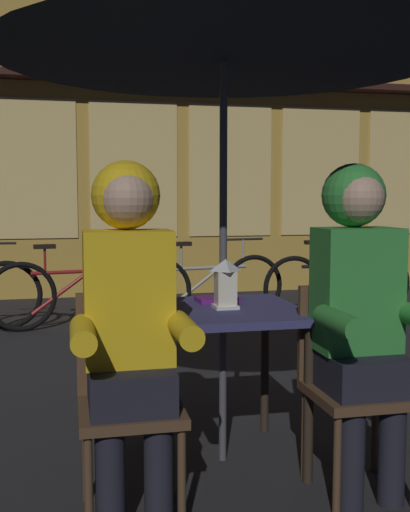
{
  "coord_description": "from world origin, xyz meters",
  "views": [
    {
      "loc": [
        -0.7,
        -2.78,
        1.26
      ],
      "look_at": [
        0.0,
        0.39,
        0.95
      ],
      "focal_mm": 43.41,
      "sensor_mm": 36.0,
      "label": 1
    }
  ],
  "objects_px": {
    "patio_umbrella": "(224,18)",
    "bicycle_fifth": "(338,284)",
    "lantern": "(226,283)",
    "chair_left": "(129,390)",
    "person_left_hooded": "(129,304)",
    "person_right_hooded": "(359,296)",
    "book": "(217,299)",
    "chair_right": "(351,375)",
    "bicycle_third": "(76,292)",
    "bicycle_fourth": "(208,287)",
    "cafe_table": "(223,329)"
  },
  "relations": [
    {
      "from": "patio_umbrella",
      "to": "person_right_hooded",
      "type": "bearing_deg",
      "value": -41.57
    },
    {
      "from": "chair_right",
      "to": "patio_umbrella",
      "type": "bearing_deg",
      "value": 142.45
    },
    {
      "from": "lantern",
      "to": "patio_umbrella",
      "type": "bearing_deg",
      "value": 113.84
    },
    {
      "from": "cafe_table",
      "to": "person_right_hooded",
      "type": "relative_size",
      "value": 0.53
    },
    {
      "from": "lantern",
      "to": "bicycle_fifth",
      "type": "distance_m",
      "value": 3.83
    },
    {
      "from": "chair_right",
      "to": "bicycle_third",
      "type": "height_order",
      "value": "chair_right"
    },
    {
      "from": "bicycle_fourth",
      "to": "book",
      "type": "relative_size",
      "value": 8.35
    },
    {
      "from": "person_right_hooded",
      "to": "person_left_hooded",
      "type": "bearing_deg",
      "value": 180.0
    },
    {
      "from": "chair_left",
      "to": "cafe_table",
      "type": "bearing_deg",
      "value": 37.55
    },
    {
      "from": "lantern",
      "to": "chair_left",
      "type": "height_order",
      "value": "lantern"
    },
    {
      "from": "lantern",
      "to": "chair_left",
      "type": "distance_m",
      "value": 0.71
    },
    {
      "from": "cafe_table",
      "to": "chair_left",
      "type": "height_order",
      "value": "chair_left"
    },
    {
      "from": "patio_umbrella",
      "to": "book",
      "type": "height_order",
      "value": "patio_umbrella"
    },
    {
      "from": "lantern",
      "to": "chair_right",
      "type": "xyz_separation_m",
      "value": [
        0.47,
        -0.35,
        -0.37
      ]
    },
    {
      "from": "bicycle_third",
      "to": "bicycle_fourth",
      "type": "distance_m",
      "value": 1.32
    },
    {
      "from": "bicycle_fifth",
      "to": "bicycle_fourth",
      "type": "bearing_deg",
      "value": 175.66
    },
    {
      "from": "lantern",
      "to": "person_right_hooded",
      "type": "height_order",
      "value": "person_right_hooded"
    },
    {
      "from": "patio_umbrella",
      "to": "person_left_hooded",
      "type": "distance_m",
      "value": 1.37
    },
    {
      "from": "patio_umbrella",
      "to": "chair_left",
      "type": "bearing_deg",
      "value": -142.45
    },
    {
      "from": "person_right_hooded",
      "to": "book",
      "type": "height_order",
      "value": "person_right_hooded"
    },
    {
      "from": "bicycle_third",
      "to": "bicycle_fourth",
      "type": "relative_size",
      "value": 1.0
    },
    {
      "from": "bicycle_third",
      "to": "bicycle_fifth",
      "type": "xyz_separation_m",
      "value": [
        2.7,
        -0.06,
        0.0
      ]
    },
    {
      "from": "person_left_hooded",
      "to": "book",
      "type": "xyz_separation_m",
      "value": [
        0.49,
        0.59,
        -0.09
      ]
    },
    {
      "from": "bicycle_fifth",
      "to": "patio_umbrella",
      "type": "bearing_deg",
      "value": -122.77
    },
    {
      "from": "person_left_hooded",
      "to": "bicycle_fifth",
      "type": "distance_m",
      "value": 4.44
    },
    {
      "from": "bicycle_fifth",
      "to": "book",
      "type": "bearing_deg",
      "value": -124.04
    },
    {
      "from": "cafe_table",
      "to": "person_left_hooded",
      "type": "distance_m",
      "value": 0.67
    },
    {
      "from": "person_left_hooded",
      "to": "chair_right",
      "type": "bearing_deg",
      "value": 3.39
    },
    {
      "from": "lantern",
      "to": "bicycle_third",
      "type": "relative_size",
      "value": 0.14
    },
    {
      "from": "chair_left",
      "to": "lantern",
      "type": "bearing_deg",
      "value": 35.84
    },
    {
      "from": "patio_umbrella",
      "to": "person_left_hooded",
      "type": "height_order",
      "value": "patio_umbrella"
    },
    {
      "from": "patio_umbrella",
      "to": "cafe_table",
      "type": "bearing_deg",
      "value": 0.0
    },
    {
      "from": "chair_left",
      "to": "bicycle_third",
      "type": "relative_size",
      "value": 0.52
    },
    {
      "from": "person_left_hooded",
      "to": "book",
      "type": "height_order",
      "value": "person_left_hooded"
    },
    {
      "from": "person_right_hooded",
      "to": "book",
      "type": "relative_size",
      "value": 7.0
    },
    {
      "from": "person_left_hooded",
      "to": "patio_umbrella",
      "type": "bearing_deg",
      "value": 41.57
    },
    {
      "from": "person_left_hooded",
      "to": "person_right_hooded",
      "type": "relative_size",
      "value": 1.0
    },
    {
      "from": "chair_left",
      "to": "patio_umbrella",
      "type": "bearing_deg",
      "value": 37.55
    },
    {
      "from": "cafe_table",
      "to": "book",
      "type": "relative_size",
      "value": 3.7
    },
    {
      "from": "lantern",
      "to": "bicycle_third",
      "type": "height_order",
      "value": "lantern"
    },
    {
      "from": "chair_right",
      "to": "bicycle_fifth",
      "type": "relative_size",
      "value": 0.52
    },
    {
      "from": "cafe_table",
      "to": "patio_umbrella",
      "type": "bearing_deg",
      "value": 0.0
    },
    {
      "from": "lantern",
      "to": "person_right_hooded",
      "type": "bearing_deg",
      "value": -40.87
    },
    {
      "from": "cafe_table",
      "to": "chair_left",
      "type": "distance_m",
      "value": 0.62
    },
    {
      "from": "cafe_table",
      "to": "chair_right",
      "type": "height_order",
      "value": "chair_right"
    },
    {
      "from": "chair_right",
      "to": "person_right_hooded",
      "type": "height_order",
      "value": "person_right_hooded"
    },
    {
      "from": "patio_umbrella",
      "to": "bicycle_third",
      "type": "xyz_separation_m",
      "value": [
        -0.65,
        3.24,
        -1.71
      ]
    },
    {
      "from": "bicycle_third",
      "to": "book",
      "type": "xyz_separation_m",
      "value": [
        0.66,
        -3.08,
        0.41
      ]
    },
    {
      "from": "patio_umbrella",
      "to": "bicycle_fifth",
      "type": "relative_size",
      "value": 1.37
    },
    {
      "from": "person_left_hooded",
      "to": "person_right_hooded",
      "type": "bearing_deg",
      "value": 0.0
    }
  ]
}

